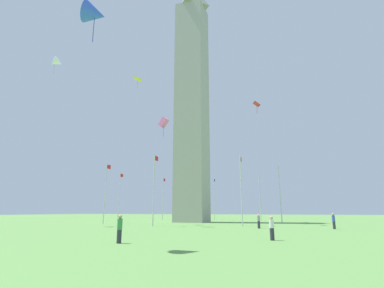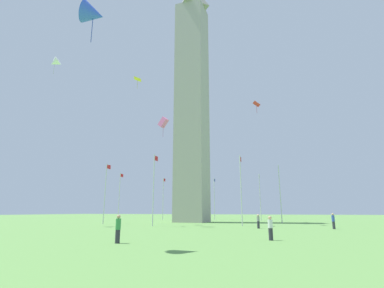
{
  "view_description": "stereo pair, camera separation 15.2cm",
  "coord_description": "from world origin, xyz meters",
  "px_view_note": "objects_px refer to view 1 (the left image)",
  "views": [
    {
      "loc": [
        -50.58,
        -17.75,
        1.92
      ],
      "look_at": [
        0.0,
        0.0,
        14.32
      ],
      "focal_mm": 27.22,
      "sensor_mm": 36.0,
      "label": 1
    },
    {
      "loc": [
        -50.53,
        -17.89,
        1.92
      ],
      "look_at": [
        0.0,
        0.0,
        14.32
      ],
      "focal_mm": 27.22,
      "sensor_mm": 36.0,
      "label": 2
    }
  ],
  "objects_px": {
    "flagpole_ne": "(163,197)",
    "flagpole_w": "(280,191)",
    "person_gray_shirt": "(259,221)",
    "obelisk_monument": "(192,93)",
    "flagpole_sw": "(241,187)",
    "flagpole_e": "(119,195)",
    "person_white_shirt": "(272,228)",
    "kite_red_diamond": "(257,104)",
    "kite_pink_box": "(164,122)",
    "kite_yellow_diamond": "(138,79)",
    "person_blue_shirt": "(334,221)",
    "flagpole_nw": "(260,195)",
    "kite_blue_delta": "(95,14)",
    "flagpole_s": "(154,186)",
    "flagpole_n": "(214,197)",
    "flagpole_se": "(105,191)",
    "kite_white_delta": "(55,62)",
    "person_green_shirt": "(120,229)"
  },
  "relations": [
    {
      "from": "obelisk_monument",
      "to": "person_blue_shirt",
      "type": "distance_m",
      "value": 35.08
    },
    {
      "from": "flagpole_w",
      "to": "flagpole_sw",
      "type": "bearing_deg",
      "value": 157.5
    },
    {
      "from": "flagpole_sw",
      "to": "flagpole_nw",
      "type": "bearing_deg",
      "value": -0.0
    },
    {
      "from": "flagpole_nw",
      "to": "person_white_shirt",
      "type": "relative_size",
      "value": 5.94
    },
    {
      "from": "flagpole_e",
      "to": "kite_pink_box",
      "type": "xyz_separation_m",
      "value": [
        -15.22,
        -16.52,
        8.89
      ]
    },
    {
      "from": "flagpole_n",
      "to": "flagpole_e",
      "type": "xyz_separation_m",
      "value": [
        -15.41,
        15.41,
        0.0
      ]
    },
    {
      "from": "flagpole_sw",
      "to": "person_white_shirt",
      "type": "xyz_separation_m",
      "value": [
        -18.59,
        -5.17,
        -4.35
      ]
    },
    {
      "from": "person_gray_shirt",
      "to": "kite_white_delta",
      "type": "distance_m",
      "value": 37.02
    },
    {
      "from": "flagpole_sw",
      "to": "kite_yellow_diamond",
      "type": "distance_m",
      "value": 24.47
    },
    {
      "from": "obelisk_monument",
      "to": "flagpole_e",
      "type": "xyz_separation_m",
      "value": [
        0.05,
        15.41,
        -19.61
      ]
    },
    {
      "from": "flagpole_nw",
      "to": "kite_red_diamond",
      "type": "distance_m",
      "value": 22.03
    },
    {
      "from": "flagpole_ne",
      "to": "kite_pink_box",
      "type": "distance_m",
      "value": 30.09
    },
    {
      "from": "person_blue_shirt",
      "to": "kite_blue_delta",
      "type": "relative_size",
      "value": 0.59
    },
    {
      "from": "kite_pink_box",
      "to": "person_blue_shirt",
      "type": "bearing_deg",
      "value": -86.62
    },
    {
      "from": "person_white_shirt",
      "to": "obelisk_monument",
      "type": "bearing_deg",
      "value": -26.5
    },
    {
      "from": "flagpole_se",
      "to": "flagpole_nw",
      "type": "xyz_separation_m",
      "value": [
        21.79,
        -21.79,
        0.0
      ]
    },
    {
      "from": "person_gray_shirt",
      "to": "kite_white_delta",
      "type": "height_order",
      "value": "kite_white_delta"
    },
    {
      "from": "flagpole_se",
      "to": "kite_yellow_diamond",
      "type": "height_order",
      "value": "kite_yellow_diamond"
    },
    {
      "from": "person_blue_shirt",
      "to": "kite_blue_delta",
      "type": "xyz_separation_m",
      "value": [
        -23.25,
        15.13,
        13.46
      ]
    },
    {
      "from": "kite_red_diamond",
      "to": "kite_pink_box",
      "type": "height_order",
      "value": "kite_red_diamond"
    },
    {
      "from": "kite_yellow_diamond",
      "to": "person_gray_shirt",
      "type": "bearing_deg",
      "value": -102.34
    },
    {
      "from": "flagpole_sw",
      "to": "person_blue_shirt",
      "type": "height_order",
      "value": "flagpole_sw"
    },
    {
      "from": "person_green_shirt",
      "to": "flagpole_se",
      "type": "bearing_deg",
      "value": 8.06
    },
    {
      "from": "flagpole_se",
      "to": "kite_white_delta",
      "type": "height_order",
      "value": "kite_white_delta"
    },
    {
      "from": "kite_red_diamond",
      "to": "person_green_shirt",
      "type": "bearing_deg",
      "value": 168.38
    },
    {
      "from": "kite_blue_delta",
      "to": "flagpole_sw",
      "type": "bearing_deg",
      "value": -9.64
    },
    {
      "from": "flagpole_nw",
      "to": "person_blue_shirt",
      "type": "height_order",
      "value": "flagpole_nw"
    },
    {
      "from": "flagpole_ne",
      "to": "flagpole_w",
      "type": "relative_size",
      "value": 1.0
    },
    {
      "from": "kite_red_diamond",
      "to": "person_blue_shirt",
      "type": "bearing_deg",
      "value": -130.93
    },
    {
      "from": "obelisk_monument",
      "to": "flagpole_e",
      "type": "bearing_deg",
      "value": 89.81
    },
    {
      "from": "flagpole_nw",
      "to": "kite_yellow_diamond",
      "type": "height_order",
      "value": "kite_yellow_diamond"
    },
    {
      "from": "person_blue_shirt",
      "to": "kite_pink_box",
      "type": "xyz_separation_m",
      "value": [
        -1.21,
        20.44,
        13.18
      ]
    },
    {
      "from": "kite_white_delta",
      "to": "kite_yellow_diamond",
      "type": "xyz_separation_m",
      "value": [
        8.23,
        -9.55,
        -0.61
      ]
    },
    {
      "from": "person_blue_shirt",
      "to": "kite_white_delta",
      "type": "relative_size",
      "value": 0.6
    },
    {
      "from": "flagpole_e",
      "to": "flagpole_sw",
      "type": "height_order",
      "value": "same"
    },
    {
      "from": "flagpole_nw",
      "to": "person_white_shirt",
      "type": "bearing_deg",
      "value": -172.7
    },
    {
      "from": "person_white_shirt",
      "to": "flagpole_w",
      "type": "bearing_deg",
      "value": -53.85
    },
    {
      "from": "person_blue_shirt",
      "to": "kite_red_diamond",
      "type": "distance_m",
      "value": 20.71
    },
    {
      "from": "flagpole_ne",
      "to": "person_white_shirt",
      "type": "bearing_deg",
      "value": -146.26
    },
    {
      "from": "flagpole_w",
      "to": "person_gray_shirt",
      "type": "xyz_separation_m",
      "value": [
        -15.71,
        1.83,
        -4.35
      ]
    },
    {
      "from": "kite_red_diamond",
      "to": "kite_white_delta",
      "type": "xyz_separation_m",
      "value": [
        -13.09,
        28.17,
        5.61
      ]
    },
    {
      "from": "flagpole_s",
      "to": "flagpole_w",
      "type": "xyz_separation_m",
      "value": [
        15.41,
        -15.41,
        0.0
      ]
    },
    {
      "from": "kite_blue_delta",
      "to": "obelisk_monument",
      "type": "bearing_deg",
      "value": 9.78
    },
    {
      "from": "obelisk_monument",
      "to": "flagpole_sw",
      "type": "height_order",
      "value": "obelisk_monument"
    },
    {
      "from": "flagpole_se",
      "to": "person_white_shirt",
      "type": "height_order",
      "value": "flagpole_se"
    },
    {
      "from": "flagpole_w",
      "to": "kite_yellow_diamond",
      "type": "distance_m",
      "value": 30.0
    },
    {
      "from": "flagpole_w",
      "to": "person_gray_shirt",
      "type": "height_order",
      "value": "flagpole_w"
    },
    {
      "from": "flagpole_s",
      "to": "flagpole_nw",
      "type": "bearing_deg",
      "value": -22.5
    },
    {
      "from": "flagpole_s",
      "to": "flagpole_n",
      "type": "bearing_deg",
      "value": -0.0
    },
    {
      "from": "flagpole_nw",
      "to": "person_white_shirt",
      "type": "xyz_separation_m",
      "value": [
        -40.38,
        -5.17,
        -4.35
      ]
    }
  ]
}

